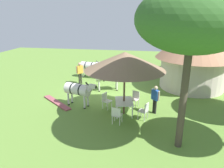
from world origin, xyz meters
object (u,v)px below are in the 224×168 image
Objects in this scene: zebra_by_umbrella at (90,66)px; zebra_toward_hut at (78,90)px; shade_umbrella at (125,61)px; standing_watcher at (80,71)px; acacia_tree_far_lawn at (214,32)px; patio_chair_near_lawn at (106,100)px; patio_chair_east_end at (117,114)px; patio_chair_west_end at (135,98)px; zebra_nearest_camera at (107,76)px; patio_dining_table at (124,102)px; thatched_hut at (194,53)px; guest_beside_umbrella at (155,97)px; patio_chair_near_hut at (145,110)px; acacia_tree_right_background at (192,20)px.

zebra_toward_hut reaches higher than zebra_by_umbrella.
shade_umbrella is 6.30m from standing_watcher.
patio_chair_near_lawn is at bearing -40.54° from acacia_tree_far_lawn.
patio_chair_east_end is 1.00× the size of patio_chair_west_end.
patio_chair_west_end is at bearing 49.45° from zebra_by_umbrella.
patio_chair_east_end is at bearing 178.42° from zebra_nearest_camera.
patio_chair_east_end is (1.19, -0.21, -2.37)m from shade_umbrella.
thatched_hut is at bearing 140.15° from patio_dining_table.
shade_umbrella is at bearing -34.78° from acacia_tree_far_lawn.
patio_chair_west_end is 0.41× the size of zebra_by_umbrella.
shade_umbrella is at bearing 0.00° from patio_dining_table.
zebra_by_umbrella is 1.03× the size of zebra_toward_hut.
patio_chair_west_end is at bearing 12.12° from guest_beside_umbrella.
guest_beside_umbrella is 10.80m from acacia_tree_far_lawn.
patio_chair_near_hut is at bearing 66.78° from shade_umbrella.
patio_dining_table is 6.02m from standing_watcher.
thatched_hut is 8.52m from zebra_toward_hut.
patio_dining_table is at bearing 40.98° from zebra_by_umbrella.
patio_chair_east_end is 2.39m from patio_chair_west_end.
zebra_toward_hut is (5.79, 0.90, 0.04)m from zebra_by_umbrella.
zebra_toward_hut reaches higher than patio_chair_east_end.
patio_chair_west_end is 1.39m from guest_beside_umbrella.
patio_chair_near_hut is 1.67m from patio_chair_west_end.
thatched_hut is 5.73m from guest_beside_umbrella.
thatched_hut is 5.96× the size of patio_chair_near_lawn.
shade_umbrella is 3.35m from zebra_toward_hut.
thatched_hut reaches higher than patio_dining_table.
zebra_by_umbrella reaches higher than patio_dining_table.
patio_chair_west_end is 3.24m from zebra_nearest_camera.
guest_beside_umbrella is at bearing 101.35° from standing_watcher.
shade_umbrella reaches higher than zebra_toward_hut.
patio_chair_near_hut is 0.15× the size of acacia_tree_right_background.
patio_chair_near_lawn is at bearing 34.76° from zebra_by_umbrella.
zebra_by_umbrella is (-1.20, -7.90, -1.58)m from thatched_hut.
acacia_tree_right_background is at bearing 75.69° from zebra_toward_hut.
patio_chair_east_end is 0.40× the size of zebra_nearest_camera.
shade_umbrella reaches higher than patio_chair_west_end.
patio_chair_near_hut is 5.04m from acacia_tree_right_background.
standing_watcher reaches higher than zebra_by_umbrella.
patio_chair_east_end is at bearing 35.66° from zebra_by_umbrella.
patio_chair_near_hut reaches higher than patio_dining_table.
thatched_hut is 6.97m from patio_dining_table.
thatched_hut is 2.41× the size of zebra_nearest_camera.
patio_chair_east_end is at bearing 81.45° from standing_watcher.
zebra_toward_hut is 13.20m from acacia_tree_far_lawn.
guest_beside_umbrella reaches higher than patio_chair_east_end.
thatched_hut reaches higher than standing_watcher.
guest_beside_umbrella is at bearing -162.35° from acacia_tree_right_background.
shade_umbrella reaches higher than patio_chair_near_hut.
zebra_toward_hut is at bearing 65.55° from standing_watcher.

